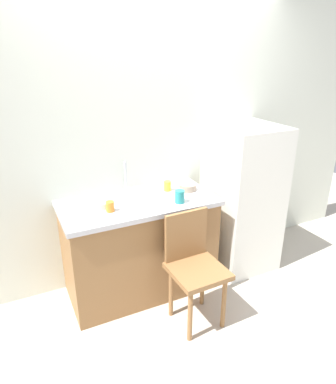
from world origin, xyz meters
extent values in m
plane|color=#BCB2A3|center=(0.00, 0.00, 0.00)|extent=(8.00, 8.00, 0.00)
cube|color=silver|center=(0.00, 1.00, 1.26)|extent=(4.80, 0.10, 2.52)
cube|color=olive|center=(-0.30, 0.65, 0.41)|extent=(1.25, 0.60, 0.83)
cube|color=#B7B7BC|center=(-0.30, 0.65, 0.85)|extent=(1.29, 0.64, 0.04)
cylinder|color=#B7B7BC|center=(-0.31, 0.90, 1.01)|extent=(0.02, 0.02, 0.27)
cube|color=silver|center=(0.76, 0.63, 0.70)|extent=(0.58, 0.63, 1.40)
cylinder|color=olive|center=(-0.20, -0.09, 0.23)|extent=(0.04, 0.04, 0.45)
cylinder|color=olive|center=(0.10, -0.08, 0.23)|extent=(0.04, 0.04, 0.45)
cylinder|color=olive|center=(-0.21, 0.21, 0.23)|extent=(0.04, 0.04, 0.45)
cylinder|color=olive|center=(0.09, 0.22, 0.23)|extent=(0.04, 0.04, 0.45)
cube|color=olive|center=(-0.06, 0.07, 0.47)|extent=(0.41, 0.41, 0.04)
cube|color=olive|center=(-0.06, 0.25, 0.69)|extent=(0.36, 0.04, 0.40)
cube|color=white|center=(-0.73, 0.68, 0.89)|extent=(0.28, 0.20, 0.05)
cylinder|color=gray|center=(0.18, 0.67, 0.90)|extent=(0.15, 0.15, 0.06)
cylinder|color=yellow|center=(0.01, 0.74, 0.91)|extent=(0.06, 0.06, 0.09)
cylinder|color=teal|center=(-0.01, 0.46, 0.92)|extent=(0.08, 0.08, 0.11)
cylinder|color=orange|center=(-0.57, 0.55, 0.91)|extent=(0.07, 0.07, 0.08)
camera|label=1|loc=(-1.22, -1.82, 2.01)|focal=32.49mm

